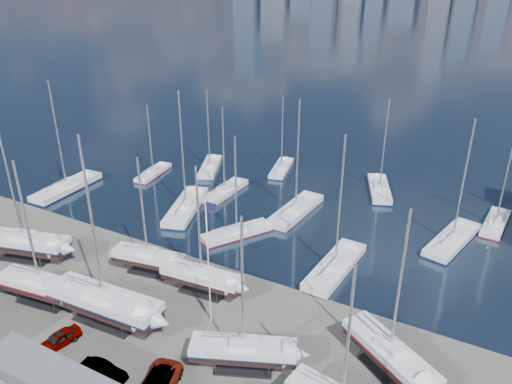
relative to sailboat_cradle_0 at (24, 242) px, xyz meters
The scene contains 24 objects.
ground 20.96m from the sailboat_cradle_0, ahead, with size 1400.00×1400.00×0.00m, color #605E59.
water 310.39m from the sailboat_cradle_0, 86.15° to the left, with size 1400.00×600.00×0.40m, color #19243B.
sailboat_cradle_0 is the anchor object (origin of this frame).
sailboat_cradle_1 9.85m from the sailboat_cradle_0, 29.35° to the right, with size 10.01×4.00×15.75m.
sailboat_cradle_2 15.46m from the sailboat_cradle_0, 17.58° to the left, with size 8.74×3.78×13.98m.
sailboat_cradle_3 17.03m from the sailboat_cradle_0, 13.27° to the right, with size 12.22×4.03×19.23m.
sailboat_cradle_4 22.63m from the sailboat_cradle_0, 11.30° to the left, with size 9.04×3.24×14.57m.
sailboat_cradle_5 31.63m from the sailboat_cradle_0, ahead, with size 9.47×5.99×14.95m.
sailboat_cradle_6 42.69m from the sailboat_cradle_0, ahead, with size 9.69×7.54×15.78m.
sailboat_moored_0 19.30m from the sailboat_cradle_0, 124.00° to the left, with size 3.70×12.05×17.87m.
sailboat_moored_1 27.36m from the sailboat_cradle_0, 96.39° to the left, with size 3.44×8.53×12.40m.
sailboat_moored_2 33.94m from the sailboat_cradle_0, 83.51° to the left, with size 6.13×9.66×14.18m.
sailboat_moored_3 21.45m from the sailboat_cradle_0, 64.07° to the left, with size 7.03×12.49×18.00m.
sailboat_moored_4 28.89m from the sailboat_cradle_0, 67.15° to the left, with size 2.91×9.50×14.23m.
sailboat_moored_5 41.69m from the sailboat_cradle_0, 69.34° to the left, with size 4.41×9.19×13.24m.
sailboat_moored_6 25.45m from the sailboat_cradle_0, 40.64° to the left, with size 7.17×9.45×14.13m.
sailboat_moored_7 34.84m from the sailboat_cradle_0, 47.85° to the left, with size 3.91×11.53×17.13m.
sailboat_moored_8 49.86m from the sailboat_cradle_0, 50.72° to the left, with size 6.37×10.50×15.19m.
sailboat_moored_9 36.50m from the sailboat_cradle_0, 24.47° to the left, with size 3.81×11.50×17.12m.
sailboat_moored_10 51.99m from the sailboat_cradle_0, 32.35° to the left, with size 5.56×11.76×16.95m.
sailboat_moored_11 59.82m from the sailboat_cradle_0, 36.25° to the left, with size 3.21×9.09×13.33m.
car_a 17.50m from the sailboat_cradle_0, 29.43° to the right, with size 1.64×4.09×1.39m, color gray.
car_b 23.73m from the sailboat_cradle_0, 24.10° to the right, with size 1.53×4.39×1.45m, color gray.
flagpole 26.31m from the sailboat_cradle_0, ahead, with size 1.18×0.12×13.39m.
Camera 1 is at (27.39, -40.92, 32.27)m, focal length 35.00 mm.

